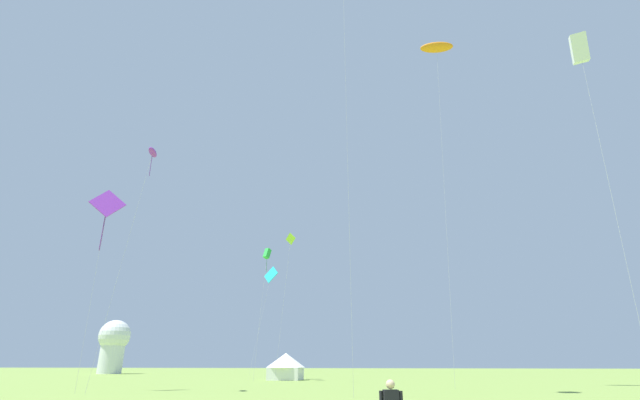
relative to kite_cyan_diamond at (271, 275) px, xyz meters
name	(u,v)px	position (x,y,z in m)	size (l,w,h in m)	color
kite_cyan_diamond	(271,275)	(0.00, 0.00, 0.00)	(3.32, 2.58, 15.56)	#1EB7CC
kite_purple_diamond	(107,206)	(-7.87, -28.00, 1.31)	(2.80, 2.86, 17.18)	purple
kite_orange_parafoil	(437,48)	(24.15, -17.56, 23.35)	(4.00, 2.88, 38.19)	orange
kite_white_box	(579,49)	(31.84, -32.80, 9.78)	(1.62, 1.97, 25.11)	white
kite_purple_parafoil	(152,153)	(-3.64, -28.90, 5.83)	(1.58, 3.49, 20.39)	purple
kite_green_box	(267,254)	(0.83, -5.40, 1.86)	(1.26, 1.92, 16.81)	green
kite_lime_diamond	(290,243)	(4.86, -9.17, 2.22)	(1.95, 1.39, 17.73)	#99DB2D
festival_tent_center	(286,365)	(2.79, -0.95, -12.29)	(5.19, 5.19, 3.38)	white
observatory_dome	(113,343)	(-41.35, 27.65, -8.14)	(6.40, 6.40, 10.80)	white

